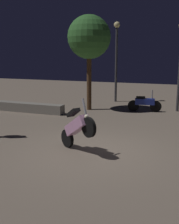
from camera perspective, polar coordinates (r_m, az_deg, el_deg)
The scene contains 6 objects.
ground_plane at distance 8.20m, azimuth 0.65°, elevation -8.11°, with size 40.00×40.00×0.00m, color #756656.
motorcycle_pink_foreground at distance 7.92m, azimuth -2.57°, elevation -3.19°, with size 1.45×0.98×1.63m.
motorcycle_blue_parked_left at distance 13.92m, azimuth 11.36°, elevation 1.85°, with size 1.64×0.50×1.11m.
streetlamp_far at distance 16.55m, azimuth 5.62°, elevation 12.44°, with size 0.36×0.36×4.66m.
tree_left_bg at distance 14.00m, azimuth -0.08°, elevation 15.17°, with size 2.14×2.14×4.72m.
planter_wall_low at distance 13.93m, azimuth -12.53°, elevation 0.92°, with size 3.73×0.50×0.45m.
Camera 1 is at (2.62, -7.25, 2.80)m, focal length 44.01 mm.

